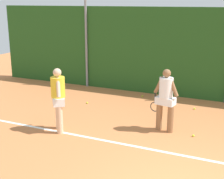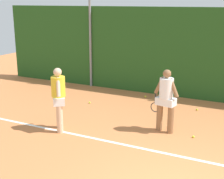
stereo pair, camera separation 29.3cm
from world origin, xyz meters
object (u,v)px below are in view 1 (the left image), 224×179
(tennis_ball_11, at_px, (87,103))
(tennis_ball_8, at_px, (194,109))
(player_foreground_near, at_px, (58,96))
(tennis_ball_3, at_px, (193,136))
(player_midcourt, at_px, (166,97))
(tennis_ball_7, at_px, (142,96))

(tennis_ball_11, bearing_deg, tennis_ball_8, 14.60)
(player_foreground_near, height_order, tennis_ball_8, player_foreground_near)
(tennis_ball_3, bearing_deg, player_midcourt, 173.92)
(tennis_ball_8, bearing_deg, tennis_ball_3, -80.13)
(player_foreground_near, relative_size, tennis_ball_3, 27.55)
(player_foreground_near, distance_m, tennis_ball_11, 2.75)
(tennis_ball_3, distance_m, tennis_ball_11, 4.27)
(player_foreground_near, bearing_deg, tennis_ball_11, -26.29)
(player_midcourt, distance_m, tennis_ball_3, 1.29)
(player_foreground_near, xyz_separation_m, tennis_ball_3, (3.56, 1.15, -0.99))
(tennis_ball_7, height_order, tennis_ball_8, same)
(player_foreground_near, xyz_separation_m, tennis_ball_11, (-0.48, 2.52, -0.99))
(player_midcourt, distance_m, tennis_ball_11, 3.58)
(tennis_ball_3, xyz_separation_m, tennis_ball_8, (-0.40, 2.32, 0.00))
(player_midcourt, bearing_deg, player_foreground_near, 35.31)
(player_midcourt, distance_m, tennis_ball_7, 3.48)
(player_foreground_near, height_order, player_midcourt, player_foreground_near)
(player_midcourt, height_order, tennis_ball_8, player_midcourt)
(player_foreground_near, relative_size, tennis_ball_7, 27.55)
(player_midcourt, height_order, tennis_ball_3, player_midcourt)
(tennis_ball_7, bearing_deg, tennis_ball_11, -133.40)
(tennis_ball_8, bearing_deg, tennis_ball_7, 162.35)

